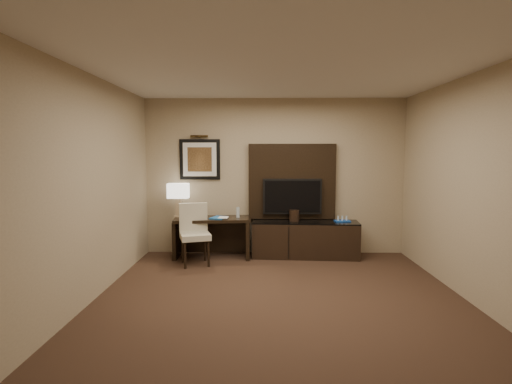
{
  "coord_description": "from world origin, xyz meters",
  "views": [
    {
      "loc": [
        -0.23,
        -4.46,
        1.78
      ],
      "look_at": [
        -0.31,
        1.8,
        1.15
      ],
      "focal_mm": 28.0,
      "sensor_mm": 36.0,
      "label": 1
    }
  ],
  "objects_px": {
    "table_lamp": "(178,199)",
    "water_bottle": "(238,212)",
    "credenza": "(305,239)",
    "desk_chair": "(195,235)",
    "minibar_tray": "(342,219)",
    "desk_phone": "(200,215)",
    "desk": "(213,238)",
    "ice_bucket": "(294,215)",
    "tv": "(292,196)"
  },
  "relations": [
    {
      "from": "minibar_tray",
      "to": "desk",
      "type": "bearing_deg",
      "value": -178.84
    },
    {
      "from": "minibar_tray",
      "to": "desk_phone",
      "type": "bearing_deg",
      "value": -178.76
    },
    {
      "from": "desk_phone",
      "to": "table_lamp",
      "type": "bearing_deg",
      "value": -177.61
    },
    {
      "from": "minibar_tray",
      "to": "credenza",
      "type": "bearing_deg",
      "value": 179.49
    },
    {
      "from": "credenza",
      "to": "desk_chair",
      "type": "bearing_deg",
      "value": -161.02
    },
    {
      "from": "table_lamp",
      "to": "minibar_tray",
      "type": "xyz_separation_m",
      "value": [
        2.78,
        -0.06,
        -0.32
      ]
    },
    {
      "from": "desk",
      "to": "water_bottle",
      "type": "bearing_deg",
      "value": 1.07
    },
    {
      "from": "water_bottle",
      "to": "ice_bucket",
      "type": "xyz_separation_m",
      "value": [
        0.95,
        0.03,
        -0.06
      ]
    },
    {
      "from": "desk_phone",
      "to": "minibar_tray",
      "type": "height_order",
      "value": "desk_phone"
    },
    {
      "from": "desk",
      "to": "desk_phone",
      "type": "relative_size",
      "value": 6.24
    },
    {
      "from": "credenza",
      "to": "minibar_tray",
      "type": "bearing_deg",
      "value": 2.95
    },
    {
      "from": "credenza",
      "to": "water_bottle",
      "type": "height_order",
      "value": "water_bottle"
    },
    {
      "from": "ice_bucket",
      "to": "minibar_tray",
      "type": "relative_size",
      "value": 0.76
    },
    {
      "from": "desk_chair",
      "to": "minibar_tray",
      "type": "bearing_deg",
      "value": -5.4
    },
    {
      "from": "table_lamp",
      "to": "water_bottle",
      "type": "distance_m",
      "value": 1.04
    },
    {
      "from": "table_lamp",
      "to": "water_bottle",
      "type": "height_order",
      "value": "table_lamp"
    },
    {
      "from": "table_lamp",
      "to": "desk_phone",
      "type": "relative_size",
      "value": 2.93
    },
    {
      "from": "credenza",
      "to": "desk_chair",
      "type": "relative_size",
      "value": 1.89
    },
    {
      "from": "tv",
      "to": "ice_bucket",
      "type": "relative_size",
      "value": 5.2
    },
    {
      "from": "ice_bucket",
      "to": "credenza",
      "type": "bearing_deg",
      "value": -8.43
    },
    {
      "from": "water_bottle",
      "to": "table_lamp",
      "type": "bearing_deg",
      "value": 176.52
    },
    {
      "from": "tv",
      "to": "desk_phone",
      "type": "height_order",
      "value": "tv"
    },
    {
      "from": "credenza",
      "to": "table_lamp",
      "type": "bearing_deg",
      "value": -178.04
    },
    {
      "from": "credenza",
      "to": "tv",
      "type": "bearing_deg",
      "value": 150.44
    },
    {
      "from": "table_lamp",
      "to": "minibar_tray",
      "type": "bearing_deg",
      "value": -1.29
    },
    {
      "from": "desk_chair",
      "to": "table_lamp",
      "type": "height_order",
      "value": "table_lamp"
    },
    {
      "from": "desk",
      "to": "table_lamp",
      "type": "relative_size",
      "value": 2.13
    },
    {
      "from": "water_bottle",
      "to": "minibar_tray",
      "type": "bearing_deg",
      "value": -0.02
    },
    {
      "from": "ice_bucket",
      "to": "desk_chair",
      "type": "bearing_deg",
      "value": -161.89
    },
    {
      "from": "desk_chair",
      "to": "desk",
      "type": "bearing_deg",
      "value": 46.93
    },
    {
      "from": "desk",
      "to": "desk_chair",
      "type": "xyz_separation_m",
      "value": [
        -0.22,
        -0.45,
        0.13
      ]
    },
    {
      "from": "desk",
      "to": "minibar_tray",
      "type": "xyz_separation_m",
      "value": [
        2.19,
        0.04,
        0.32
      ]
    },
    {
      "from": "table_lamp",
      "to": "ice_bucket",
      "type": "xyz_separation_m",
      "value": [
        1.97,
        -0.03,
        -0.27
      ]
    },
    {
      "from": "desk",
      "to": "ice_bucket",
      "type": "distance_m",
      "value": 1.43
    },
    {
      "from": "desk_chair",
      "to": "table_lamp",
      "type": "bearing_deg",
      "value": 106.86
    },
    {
      "from": "credenza",
      "to": "tv",
      "type": "xyz_separation_m",
      "value": [
        -0.22,
        0.14,
        0.71
      ]
    },
    {
      "from": "desk_chair",
      "to": "water_bottle",
      "type": "height_order",
      "value": "desk_chair"
    },
    {
      "from": "credenza",
      "to": "water_bottle",
      "type": "distance_m",
      "value": 1.23
    },
    {
      "from": "desk",
      "to": "table_lamp",
      "type": "xyz_separation_m",
      "value": [
        -0.59,
        0.11,
        0.64
      ]
    },
    {
      "from": "table_lamp",
      "to": "desk_phone",
      "type": "distance_m",
      "value": 0.47
    },
    {
      "from": "desk_chair",
      "to": "tv",
      "type": "bearing_deg",
      "value": 5.12
    },
    {
      "from": "minibar_tray",
      "to": "water_bottle",
      "type": "bearing_deg",
      "value": 179.98
    },
    {
      "from": "tv",
      "to": "credenza",
      "type": "bearing_deg",
      "value": -33.03
    },
    {
      "from": "desk_chair",
      "to": "water_bottle",
      "type": "distance_m",
      "value": 0.86
    },
    {
      "from": "desk_chair",
      "to": "desk_phone",
      "type": "distance_m",
      "value": 0.51
    },
    {
      "from": "desk",
      "to": "table_lamp",
      "type": "bearing_deg",
      "value": 164.78
    },
    {
      "from": "credenza",
      "to": "ice_bucket",
      "type": "height_order",
      "value": "ice_bucket"
    },
    {
      "from": "tv",
      "to": "ice_bucket",
      "type": "height_order",
      "value": "tv"
    },
    {
      "from": "water_bottle",
      "to": "desk_phone",
      "type": "bearing_deg",
      "value": -175.28
    },
    {
      "from": "water_bottle",
      "to": "minibar_tray",
      "type": "relative_size",
      "value": 0.68
    }
  ]
}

